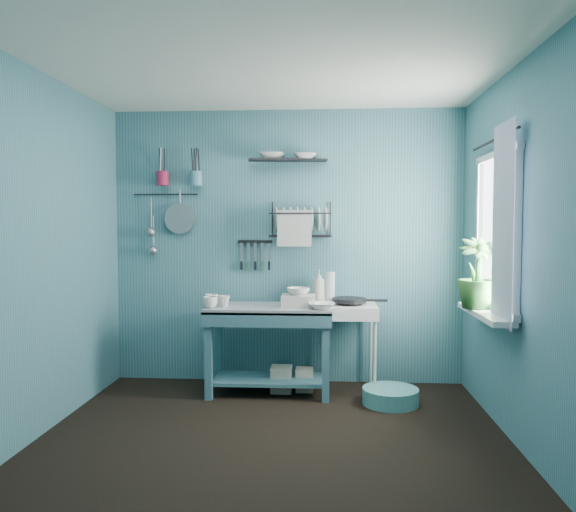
# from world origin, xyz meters

# --- Properties ---
(floor) EXTENTS (3.20, 3.20, 0.00)m
(floor) POSITION_xyz_m (0.00, 0.00, 0.00)
(floor) COLOR black
(floor) RESTS_ON ground
(ceiling) EXTENTS (3.20, 3.20, 0.00)m
(ceiling) POSITION_xyz_m (0.00, 0.00, 2.50)
(ceiling) COLOR silver
(ceiling) RESTS_ON ground
(wall_back) EXTENTS (3.20, 0.00, 3.20)m
(wall_back) POSITION_xyz_m (0.00, 1.50, 1.25)
(wall_back) COLOR #3A6D78
(wall_back) RESTS_ON ground
(wall_front) EXTENTS (3.20, 0.00, 3.20)m
(wall_front) POSITION_xyz_m (0.00, -1.50, 1.25)
(wall_front) COLOR #3A6D78
(wall_front) RESTS_ON ground
(wall_left) EXTENTS (0.00, 3.00, 3.00)m
(wall_left) POSITION_xyz_m (-1.60, 0.00, 1.25)
(wall_left) COLOR #3A6D78
(wall_left) RESTS_ON ground
(wall_right) EXTENTS (0.00, 3.00, 3.00)m
(wall_right) POSITION_xyz_m (1.60, 0.00, 1.25)
(wall_right) COLOR #3A6D78
(wall_right) RESTS_ON ground
(work_counter) EXTENTS (1.16, 0.74, 0.76)m
(work_counter) POSITION_xyz_m (-0.13, 1.10, 0.38)
(work_counter) COLOR #376675
(work_counter) RESTS_ON floor
(mug_left) EXTENTS (0.12, 0.12, 0.10)m
(mug_left) POSITION_xyz_m (-0.61, 0.94, 0.81)
(mug_left) COLOR silver
(mug_left) RESTS_ON work_counter
(mug_mid) EXTENTS (0.14, 0.14, 0.09)m
(mug_mid) POSITION_xyz_m (-0.51, 1.04, 0.80)
(mug_mid) COLOR silver
(mug_mid) RESTS_ON work_counter
(mug_right) EXTENTS (0.17, 0.17, 0.10)m
(mug_right) POSITION_xyz_m (-0.63, 1.10, 0.81)
(mug_right) COLOR silver
(mug_right) RESTS_ON work_counter
(wash_tub) EXTENTS (0.28, 0.22, 0.10)m
(wash_tub) POSITION_xyz_m (0.12, 1.08, 0.81)
(wash_tub) COLOR #B9B3A9
(wash_tub) RESTS_ON work_counter
(tub_bowl) EXTENTS (0.20, 0.19, 0.06)m
(tub_bowl) POSITION_xyz_m (0.12, 1.08, 0.89)
(tub_bowl) COLOR silver
(tub_bowl) RESTS_ON wash_tub
(soap_bottle) EXTENTS (0.11, 0.12, 0.30)m
(soap_bottle) POSITION_xyz_m (0.29, 1.30, 0.91)
(soap_bottle) COLOR #B9B3A9
(soap_bottle) RESTS_ON work_counter
(water_bottle) EXTENTS (0.09, 0.09, 0.28)m
(water_bottle) POSITION_xyz_m (0.39, 1.32, 0.90)
(water_bottle) COLOR silver
(water_bottle) RESTS_ON work_counter
(counter_bowl) EXTENTS (0.22, 0.22, 0.05)m
(counter_bowl) POSITION_xyz_m (0.32, 0.95, 0.78)
(counter_bowl) COLOR silver
(counter_bowl) RESTS_ON work_counter
(hotplate_stand) EXTENTS (0.49, 0.49, 0.76)m
(hotplate_stand) POSITION_xyz_m (0.56, 1.21, 0.38)
(hotplate_stand) COLOR white
(hotplate_stand) RESTS_ON floor
(frying_pan) EXTENTS (0.30, 0.30, 0.03)m
(frying_pan) POSITION_xyz_m (0.56, 1.21, 0.80)
(frying_pan) COLOR black
(frying_pan) RESTS_ON hotplate_stand
(knife_strip) EXTENTS (0.32, 0.03, 0.03)m
(knife_strip) POSITION_xyz_m (-0.29, 1.47, 1.30)
(knife_strip) COLOR black
(knife_strip) RESTS_ON wall_back
(dish_rack) EXTENTS (0.56, 0.26, 0.32)m
(dish_rack) POSITION_xyz_m (0.13, 1.37, 1.50)
(dish_rack) COLOR black
(dish_rack) RESTS_ON wall_back
(upper_shelf) EXTENTS (0.72, 0.28, 0.01)m
(upper_shelf) POSITION_xyz_m (0.01, 1.40, 2.03)
(upper_shelf) COLOR black
(upper_shelf) RESTS_ON wall_back
(shelf_bowl_left) EXTENTS (0.24, 0.24, 0.06)m
(shelf_bowl_left) POSITION_xyz_m (-0.13, 1.40, 2.01)
(shelf_bowl_left) COLOR silver
(shelf_bowl_left) RESTS_ON upper_shelf
(shelf_bowl_right) EXTENTS (0.21, 0.21, 0.05)m
(shelf_bowl_right) POSITION_xyz_m (0.17, 1.40, 2.09)
(shelf_bowl_right) COLOR silver
(shelf_bowl_right) RESTS_ON upper_shelf
(utensil_cup_magenta) EXTENTS (0.11, 0.11, 0.13)m
(utensil_cup_magenta) POSITION_xyz_m (-1.14, 1.42, 1.88)
(utensil_cup_magenta) COLOR maroon
(utensil_cup_magenta) RESTS_ON wall_back
(utensil_cup_teal) EXTENTS (0.11, 0.11, 0.13)m
(utensil_cup_teal) POSITION_xyz_m (-0.83, 1.42, 1.87)
(utensil_cup_teal) COLOR teal
(utensil_cup_teal) RESTS_ON wall_back
(colander) EXTENTS (0.28, 0.03, 0.28)m
(colander) POSITION_xyz_m (-0.99, 1.45, 1.51)
(colander) COLOR gray
(colander) RESTS_ON wall_back
(ladle_outer) EXTENTS (0.01, 0.01, 0.30)m
(ladle_outer) POSITION_xyz_m (-1.26, 1.46, 1.55)
(ladle_outer) COLOR gray
(ladle_outer) RESTS_ON wall_back
(ladle_inner) EXTENTS (0.01, 0.01, 0.30)m
(ladle_inner) POSITION_xyz_m (-1.25, 1.46, 1.39)
(ladle_inner) COLOR gray
(ladle_inner) RESTS_ON wall_back
(hook_rail) EXTENTS (0.60, 0.01, 0.01)m
(hook_rail) POSITION_xyz_m (-1.13, 1.47, 1.73)
(hook_rail) COLOR black
(hook_rail) RESTS_ON wall_back
(window_glass) EXTENTS (0.00, 1.10, 1.10)m
(window_glass) POSITION_xyz_m (1.59, 0.45, 1.40)
(window_glass) COLOR white
(window_glass) RESTS_ON wall_right
(windowsill) EXTENTS (0.16, 0.95, 0.04)m
(windowsill) POSITION_xyz_m (1.50, 0.45, 0.81)
(windowsill) COLOR white
(windowsill) RESTS_ON wall_right
(curtain) EXTENTS (0.00, 1.35, 1.35)m
(curtain) POSITION_xyz_m (1.52, 0.15, 1.45)
(curtain) COLOR silver
(curtain) RESTS_ON wall_right
(curtain_rod) EXTENTS (0.02, 1.05, 0.02)m
(curtain_rod) POSITION_xyz_m (1.54, 0.45, 2.05)
(curtain_rod) COLOR black
(curtain_rod) RESTS_ON wall_right
(potted_plant) EXTENTS (0.32, 0.32, 0.53)m
(potted_plant) POSITION_xyz_m (1.47, 0.57, 1.09)
(potted_plant) COLOR #296026
(potted_plant) RESTS_ON windowsill
(storage_tin_large) EXTENTS (0.18, 0.18, 0.22)m
(storage_tin_large) POSITION_xyz_m (-0.03, 1.15, 0.11)
(storage_tin_large) COLOR tan
(storage_tin_large) RESTS_ON floor
(storage_tin_small) EXTENTS (0.15, 0.15, 0.20)m
(storage_tin_small) POSITION_xyz_m (0.17, 1.18, 0.10)
(storage_tin_small) COLOR tan
(storage_tin_small) RESTS_ON floor
(floor_basin) EXTENTS (0.45, 0.45, 0.13)m
(floor_basin) POSITION_xyz_m (0.88, 0.86, 0.07)
(floor_basin) COLOR teal
(floor_basin) RESTS_ON floor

